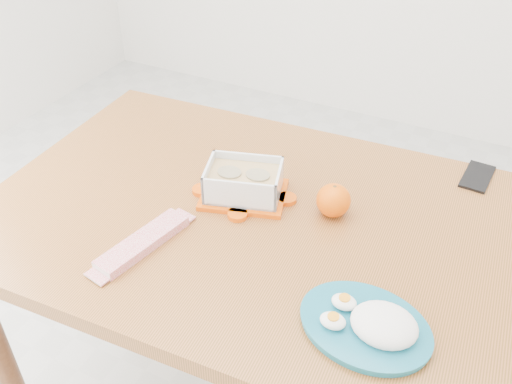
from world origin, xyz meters
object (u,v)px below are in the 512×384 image
at_px(food_container, 244,182).
at_px(rice_plate, 371,323).
at_px(dining_table, 256,246).
at_px(orange_fruit, 333,200).
at_px(smartphone, 477,177).

xyz_separation_m(food_container, rice_plate, (0.38, -0.25, -0.02)).
height_order(dining_table, orange_fruit, orange_fruit).
height_order(dining_table, smartphone, smartphone).
bearing_deg(orange_fruit, smartphone, 47.61).
height_order(dining_table, rice_plate, rice_plate).
bearing_deg(dining_table, rice_plate, -34.96).
bearing_deg(food_container, rice_plate, -50.23).
bearing_deg(food_container, smartphone, 17.32).
xyz_separation_m(orange_fruit, smartphone, (0.26, 0.29, -0.03)).
bearing_deg(food_container, dining_table, -56.52).
relative_size(orange_fruit, smartphone, 0.61).
relative_size(dining_table, food_container, 5.56).
height_order(orange_fruit, rice_plate, orange_fruit).
distance_m(food_container, orange_fruit, 0.21).
xyz_separation_m(dining_table, orange_fruit, (0.15, 0.08, 0.14)).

